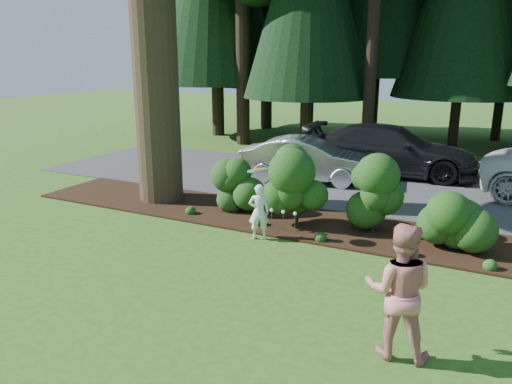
{
  "coord_description": "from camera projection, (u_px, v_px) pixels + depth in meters",
  "views": [
    {
      "loc": [
        4.15,
        -7.82,
        4.05
      ],
      "look_at": [
        -0.39,
        1.15,
        1.3
      ],
      "focal_mm": 35.0,
      "sensor_mm": 36.0,
      "label": 1
    }
  ],
  "objects": [
    {
      "name": "adult",
      "position": [
        399.0,
        291.0,
        6.76
      ],
      "size": [
        1.04,
        0.86,
        1.94
      ],
      "primitive_type": "imported",
      "rotation": [
        0.0,
        0.0,
        3.28
      ],
      "color": "red",
      "rests_on": "ground"
    },
    {
      "name": "shrub_row",
      "position": [
        338.0,
        198.0,
        11.76
      ],
      "size": [
        6.53,
        1.6,
        1.61
      ],
      "color": "#1B4214",
      "rests_on": "ground"
    },
    {
      "name": "frisbee",
      "position": [
        257.0,
        170.0,
        10.94
      ],
      "size": [
        0.46,
        0.47,
        0.1
      ],
      "color": "teal",
      "rests_on": "ground"
    },
    {
      "name": "ground",
      "position": [
        247.0,
        273.0,
        9.61
      ],
      "size": [
        80.0,
        80.0,
        0.0
      ],
      "primitive_type": "plane",
      "color": "#355418",
      "rests_on": "ground"
    },
    {
      "name": "mulch_bed",
      "position": [
        308.0,
        223.0,
        12.4
      ],
      "size": [
        16.0,
        2.5,
        0.05
      ],
      "primitive_type": "cube",
      "color": "black",
      "rests_on": "ground"
    },
    {
      "name": "driveway",
      "position": [
        356.0,
        185.0,
        16.06
      ],
      "size": [
        22.0,
        6.0,
        0.03
      ],
      "primitive_type": "cube",
      "color": "#38383A",
      "rests_on": "ground"
    },
    {
      "name": "car_dark_suv",
      "position": [
        390.0,
        150.0,
        17.38
      ],
      "size": [
        6.03,
        2.81,
        1.7
      ],
      "primitive_type": "imported",
      "rotation": [
        0.0,
        0.0,
        1.64
      ],
      "color": "black",
      "rests_on": "driveway"
    },
    {
      "name": "lily_cluster",
      "position": [
        283.0,
        213.0,
        11.68
      ],
      "size": [
        0.69,
        0.09,
        0.57
      ],
      "color": "#1B4214",
      "rests_on": "ground"
    },
    {
      "name": "car_silver_wagon",
      "position": [
        307.0,
        160.0,
        16.39
      ],
      "size": [
        4.55,
        2.23,
        1.43
      ],
      "primitive_type": "imported",
      "rotation": [
        0.0,
        0.0,
        1.74
      ],
      "color": "silver",
      "rests_on": "driveway"
    },
    {
      "name": "child",
      "position": [
        259.0,
        212.0,
        11.27
      ],
      "size": [
        0.56,
        0.48,
        1.29
      ],
      "primitive_type": "imported",
      "rotation": [
        0.0,
        0.0,
        3.58
      ],
      "color": "white",
      "rests_on": "ground"
    }
  ]
}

